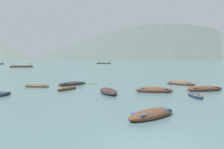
% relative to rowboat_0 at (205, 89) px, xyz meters
% --- Properties ---
extents(ground_plane, '(6000.00, 6000.00, 0.00)m').
position_rel_rowboat_0_xyz_m(ground_plane, '(-11.22, 1483.97, -0.23)').
color(ground_plane, slate).
extents(mountain_2, '(846.70, 846.70, 251.84)m').
position_rel_rowboat_0_xyz_m(mountain_2, '(-202.86, 1687.53, 125.70)').
color(mountain_2, '#56665B').
rests_on(mountain_2, ground).
extents(mountain_3, '(1450.73, 1450.73, 395.91)m').
position_rel_rowboat_0_xyz_m(mountain_3, '(426.10, 1381.78, 197.73)').
color(mountain_3, '#4C5B56').
rests_on(mountain_3, ground).
extents(mountain_4, '(748.47, 748.47, 274.75)m').
position_rel_rowboat_0_xyz_m(mountain_4, '(872.74, 1701.23, 137.15)').
color(mountain_4, '#56665B').
rests_on(mountain_4, ground).
extents(rowboat_0, '(4.62, 1.79, 0.73)m').
position_rel_rowboat_0_xyz_m(rowboat_0, '(0.00, 0.00, 0.00)').
color(rowboat_0, '#4C3323').
rests_on(rowboat_0, ground).
extents(rowboat_1, '(4.27, 3.25, 0.63)m').
position_rel_rowboat_0_xyz_m(rowboat_1, '(-14.86, 8.23, -0.03)').
color(rowboat_1, '#2D2826').
rests_on(rowboat_1, ground).
extents(rowboat_2, '(3.95, 3.17, 0.65)m').
position_rel_rowboat_0_xyz_m(rowboat_2, '(-9.68, -11.00, -0.02)').
color(rowboat_2, brown).
rests_on(rowboat_2, ground).
extents(rowboat_3, '(2.71, 3.19, 0.48)m').
position_rel_rowboat_0_xyz_m(rowboat_3, '(-15.38, 3.26, -0.07)').
color(rowboat_3, '#4C3323').
rests_on(rowboat_3, ground).
extents(rowboat_4, '(4.26, 2.49, 0.72)m').
position_rel_rowboat_0_xyz_m(rowboat_4, '(-5.93, -0.10, -0.00)').
color(rowboat_4, brown).
rests_on(rowboat_4, ground).
extents(rowboat_7, '(3.70, 4.03, 0.68)m').
position_rel_rowboat_0_xyz_m(rowboat_7, '(0.14, 6.62, -0.02)').
color(rowboat_7, brown).
rests_on(rowboat_7, ground).
extents(rowboat_8, '(1.99, 4.25, 0.73)m').
position_rel_rowboat_0_xyz_m(rowboat_8, '(-11.02, -0.56, 0.00)').
color(rowboat_8, '#2D2826').
rests_on(rowboat_8, ground).
extents(rowboat_9, '(1.36, 3.37, 0.46)m').
position_rel_rowboat_0_xyz_m(rowboat_9, '(-3.07, -3.72, -0.08)').
color(rowboat_9, navy).
rests_on(rowboat_9, ground).
extents(rowboat_11, '(3.48, 1.81, 0.47)m').
position_rel_rowboat_0_xyz_m(rowboat_11, '(-19.33, 6.60, -0.08)').
color(rowboat_11, brown).
rests_on(rowboat_11, ground).
extents(ferry_1, '(11.53, 7.42, 2.54)m').
position_rel_rowboat_0_xyz_m(ferry_1, '(6.64, 164.93, 0.22)').
color(ferry_1, '#2D2826').
rests_on(ferry_1, ground).
extents(ferry_2, '(9.11, 3.60, 2.54)m').
position_rel_rowboat_0_xyz_m(ferry_2, '(-38.70, 85.53, 0.22)').
color(ferry_2, '#4C3323').
rests_on(ferry_2, ground).
extents(weed_patch_1, '(3.60, 2.26, 0.14)m').
position_rel_rowboat_0_xyz_m(weed_patch_1, '(-12.79, 9.11, -0.23)').
color(weed_patch_1, '#38662D').
rests_on(weed_patch_1, ground).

